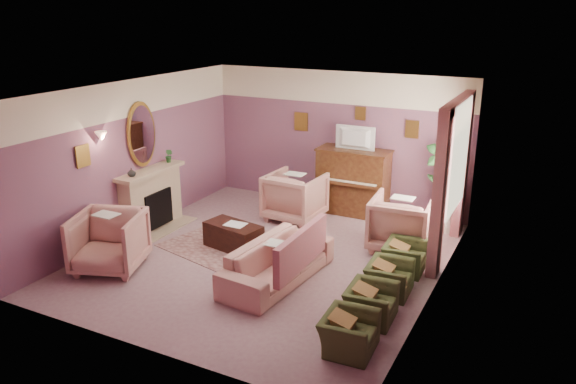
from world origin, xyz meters
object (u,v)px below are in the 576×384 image
at_px(side_table, 446,211).
at_px(olive_chair_c, 389,273).
at_px(coffee_table, 233,236).
at_px(olive_chair_b, 371,298).
at_px(olive_chair_a, 349,327).
at_px(television, 354,136).
at_px(floral_armchair_front, 108,239).
at_px(floral_armchair_right, 401,220).
at_px(piano, 353,182).
at_px(floral_armchair_left, 295,194).
at_px(sofa, 278,255).
at_px(olive_chair_d, 405,252).

bearing_deg(side_table, olive_chair_c, -94.05).
distance_m(coffee_table, olive_chair_c, 2.90).
bearing_deg(olive_chair_b, olive_chair_c, 90.00).
bearing_deg(olive_chair_a, olive_chair_c, 90.00).
xyz_separation_m(television, side_table, (1.88, 0.01, -1.25)).
relative_size(floral_armchair_front, olive_chair_a, 1.47).
height_order(coffee_table, floral_armchair_right, floral_armchair_right).
bearing_deg(olive_chair_a, piano, 110.14).
relative_size(television, floral_armchair_left, 0.76).
height_order(sofa, olive_chair_a, sofa).
bearing_deg(piano, olive_chair_c, -60.23).
height_order(floral_armchair_front, olive_chair_d, floral_armchair_front).
bearing_deg(side_table, olive_chair_d, -95.64).
bearing_deg(sofa, olive_chair_c, 13.65).
bearing_deg(olive_chair_d, piano, 128.46).
bearing_deg(piano, floral_armchair_front, -121.00).
height_order(television, sofa, television).
bearing_deg(floral_armchair_right, side_table, 68.80).
bearing_deg(floral_armchair_front, television, 58.70).
height_order(olive_chair_a, olive_chair_d, same).
bearing_deg(television, olive_chair_d, -50.87).
height_order(olive_chair_a, side_table, side_table).
relative_size(olive_chair_a, olive_chair_d, 1.00).
height_order(television, floral_armchair_right, television).
relative_size(television, olive_chair_a, 1.12).
bearing_deg(television, floral_armchair_front, -121.30).
height_order(floral_armchair_left, floral_armchair_right, same).
relative_size(sofa, olive_chair_b, 2.97).
bearing_deg(coffee_table, olive_chair_a, -34.18).
relative_size(coffee_table, olive_chair_c, 1.40).
bearing_deg(piano, olive_chair_b, -65.92).
height_order(floral_armchair_front, olive_chair_c, floral_armchair_front).
distance_m(olive_chair_b, side_table, 3.71).
distance_m(coffee_table, olive_chair_b, 3.10).
bearing_deg(olive_chair_d, olive_chair_c, -90.00).
bearing_deg(piano, floral_armchair_left, -135.62).
relative_size(coffee_table, side_table, 1.43).
bearing_deg(olive_chair_a, television, 110.34).
height_order(floral_armchair_front, side_table, floral_armchair_front).
bearing_deg(olive_chair_a, floral_armchair_left, 124.54).
bearing_deg(sofa, olive_chair_d, 36.66).
height_order(floral_armchair_left, olive_chair_a, floral_armchair_left).
height_order(coffee_table, olive_chair_a, olive_chair_a).
xyz_separation_m(sofa, floral_armchair_front, (-2.56, -0.87, 0.10)).
bearing_deg(olive_chair_b, floral_armchair_front, -173.93).
bearing_deg(coffee_table, sofa, -29.78).
bearing_deg(floral_armchair_left, coffee_table, -100.56).
relative_size(floral_armchair_right, olive_chair_a, 1.47).
distance_m(olive_chair_b, olive_chair_d, 1.64).
distance_m(sofa, floral_armchair_right, 2.41).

